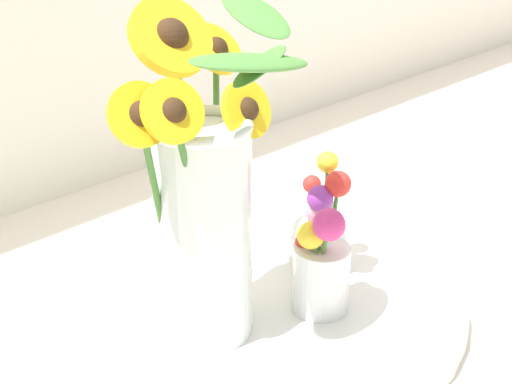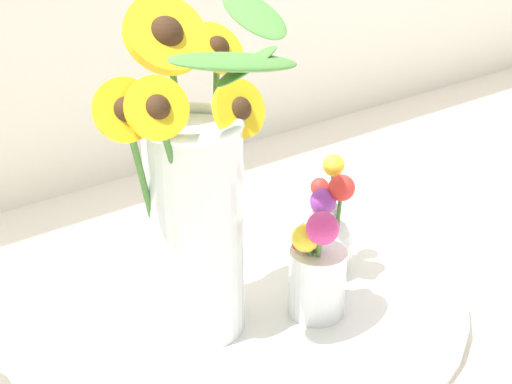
{
  "view_description": "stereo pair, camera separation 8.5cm",
  "coord_description": "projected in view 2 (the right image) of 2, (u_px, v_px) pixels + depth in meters",
  "views": [
    {
      "loc": [
        -0.57,
        -0.48,
        0.52
      ],
      "look_at": [
        -0.03,
        0.07,
        0.16
      ],
      "focal_mm": 50.0,
      "sensor_mm": 36.0,
      "label": 1
    },
    {
      "loc": [
        -0.5,
        -0.54,
        0.52
      ],
      "look_at": [
        -0.03,
        0.07,
        0.16
      ],
      "focal_mm": 50.0,
      "sensor_mm": 36.0,
      "label": 2
    }
  ],
  "objects": [
    {
      "name": "ground_plane",
      "position": [
        311.0,
        318.0,
        0.89
      ],
      "size": [
        6.0,
        6.0,
        0.0
      ],
      "primitive_type": "plane",
      "color": "silver"
    },
    {
      "name": "vase_bulb_right",
      "position": [
        324.0,
        233.0,
        0.92
      ],
      "size": [
        0.08,
        0.09,
        0.16
      ],
      "color": "white",
      "rests_on": "serving_tray"
    },
    {
      "name": "mason_jar_sunflowers",
      "position": [
        196.0,
        204.0,
        0.77
      ],
      "size": [
        0.23,
        0.19,
        0.38
      ],
      "color": "silver",
      "rests_on": "serving_tray"
    },
    {
      "name": "serving_tray",
      "position": [
        256.0,
        295.0,
        0.91
      ],
      "size": [
        0.53,
        0.53,
        0.02
      ],
      "color": "white",
      "rests_on": "ground_plane"
    },
    {
      "name": "vase_small_center",
      "position": [
        316.0,
        271.0,
        0.83
      ],
      "size": [
        0.07,
        0.07,
        0.15
      ],
      "color": "white",
      "rests_on": "serving_tray"
    }
  ]
}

